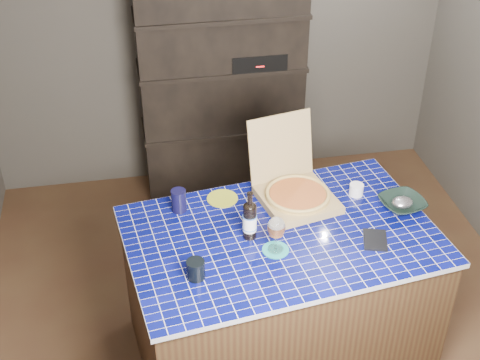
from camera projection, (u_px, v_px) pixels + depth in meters
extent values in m
plane|color=brown|center=(261.00, 316.00, 4.25)|extent=(3.50, 3.50, 0.00)
plane|color=#47443E|center=(216.00, 28.00, 4.97)|extent=(3.50, 0.00, 3.50)
cube|color=black|center=(221.00, 83.00, 4.98)|extent=(1.20, 0.40, 1.80)
cube|color=black|center=(256.00, 56.00, 4.85)|extent=(0.40, 0.32, 0.12)
cube|color=#402E19|center=(279.00, 297.00, 3.79)|extent=(1.70, 1.19, 0.86)
cube|color=#040844|center=(282.00, 236.00, 3.54)|extent=(1.74, 1.23, 0.03)
cube|color=tan|center=(297.00, 200.00, 3.74)|extent=(0.46, 0.46, 0.04)
cube|color=tan|center=(281.00, 147.00, 3.80)|extent=(0.40, 0.17, 0.38)
cylinder|color=tan|center=(298.00, 196.00, 3.73)|extent=(0.36, 0.36, 0.01)
cylinder|color=maroon|center=(298.00, 194.00, 3.72)|extent=(0.32, 0.32, 0.01)
torus|color=tan|center=(298.00, 193.00, 3.72)|extent=(0.36, 0.36, 0.02)
cylinder|color=black|center=(250.00, 222.00, 3.45)|extent=(0.07, 0.07, 0.20)
ellipsoid|color=black|center=(250.00, 207.00, 3.39)|extent=(0.07, 0.07, 0.04)
cylinder|color=black|center=(250.00, 199.00, 3.37)|extent=(0.03, 0.03, 0.08)
cylinder|color=white|center=(250.00, 223.00, 3.46)|extent=(0.07, 0.07, 0.09)
cylinder|color=#3C6CCD|center=(250.00, 228.00, 3.47)|extent=(0.08, 0.08, 0.01)
cylinder|color=#3C6CCD|center=(250.00, 216.00, 3.43)|extent=(0.08, 0.08, 0.01)
cylinder|color=teal|center=(276.00, 250.00, 3.41)|extent=(0.14, 0.14, 0.01)
cylinder|color=white|center=(276.00, 249.00, 3.41)|extent=(0.08, 0.08, 0.01)
cylinder|color=white|center=(276.00, 242.00, 3.38)|extent=(0.01, 0.01, 0.09)
ellipsoid|color=white|center=(276.00, 227.00, 3.33)|extent=(0.09, 0.09, 0.12)
cylinder|color=#B35B1C|center=(276.00, 229.00, 3.34)|extent=(0.08, 0.08, 0.06)
cylinder|color=white|center=(277.00, 224.00, 3.32)|extent=(0.08, 0.08, 0.02)
cylinder|color=black|center=(196.00, 269.00, 3.22)|extent=(0.09, 0.09, 0.10)
cube|color=black|center=(375.00, 240.00, 3.47)|extent=(0.16, 0.19, 0.01)
imported|color=black|center=(402.00, 204.00, 3.70)|extent=(0.29, 0.29, 0.06)
ellipsoid|color=silver|center=(402.00, 202.00, 3.69)|extent=(0.12, 0.10, 0.06)
cylinder|color=white|center=(356.00, 190.00, 3.80)|extent=(0.08, 0.08, 0.07)
cylinder|color=black|center=(179.00, 200.00, 3.66)|extent=(0.08, 0.08, 0.13)
cylinder|color=gold|center=(222.00, 198.00, 3.78)|extent=(0.18, 0.18, 0.01)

